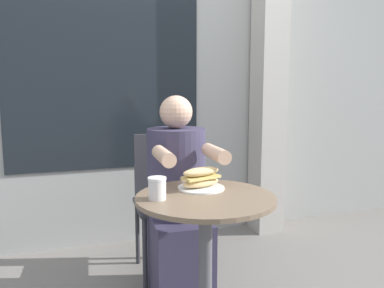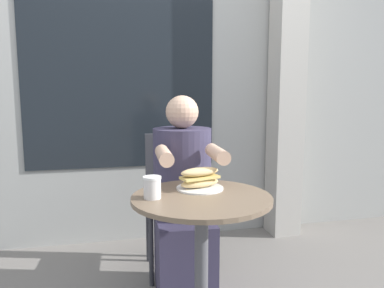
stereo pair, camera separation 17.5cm
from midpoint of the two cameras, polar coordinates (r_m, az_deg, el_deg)
storefront_wall at (r=2.89m, az=-3.79°, el=13.10°), size 8.00×0.09×2.80m
lattice_pillar at (r=3.05m, az=15.85°, el=8.77°), size 0.22×0.22×2.40m
cafe_table at (r=1.68m, az=4.51°, el=-14.36°), size 0.60×0.60×0.70m
diner_chair at (r=2.44m, az=-0.79°, el=-6.75°), size 0.40×0.40×0.87m
seated_diner at (r=2.13m, az=1.05°, el=-9.95°), size 0.35×0.59×1.12m
sandwich_on_plate at (r=1.72m, az=4.13°, el=-5.50°), size 0.22×0.22×0.10m
drink_cup at (r=1.57m, az=-2.91°, el=-6.65°), size 0.08×0.08×0.09m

